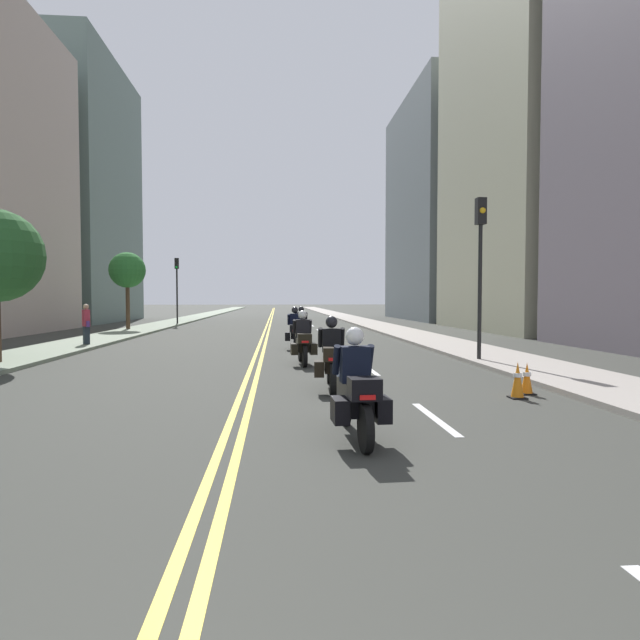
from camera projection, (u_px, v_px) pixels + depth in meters
ground_plane at (270, 320)px, 48.23m from camera, size 264.00×264.00×0.00m
sidewalk_left at (184, 320)px, 47.59m from camera, size 2.71×144.00×0.12m
sidewalk_right at (354, 319)px, 48.86m from camera, size 2.71×144.00×0.12m
centreline_yellow_inner at (269, 320)px, 48.22m from camera, size 0.12×132.00×0.01m
centreline_yellow_outer at (271, 320)px, 48.24m from camera, size 0.12×132.00×0.01m
lane_dashes_white at (323, 334)px, 29.57m from camera, size 0.14×56.40×0.01m
building_right_1 at (535, 93)px, 32.58m from camera, size 7.92×14.22×29.43m
building_left_2 at (69, 193)px, 44.64m from camera, size 8.52×14.93×21.86m
building_right_2 at (444, 210)px, 50.24m from camera, size 7.69×17.09×20.80m
motorcycle_0 at (356, 393)px, 7.32m from camera, size 0.78×2.15×1.57m
motorcycle_1 at (332, 360)px, 11.30m from camera, size 0.78×2.33×1.59m
motorcycle_2 at (303, 342)px, 15.70m from camera, size 0.78×2.12×1.62m
motorcycle_3 at (295, 332)px, 20.61m from camera, size 0.77×2.16×1.65m
motorcycle_4 at (301, 327)px, 24.40m from camera, size 0.78×2.14×1.61m
traffic_cone_0 at (527, 379)px, 10.83m from camera, size 0.30×0.30×0.65m
traffic_cone_1 at (518, 380)px, 10.38m from camera, size 0.31×0.31×0.73m
traffic_light_near at (480, 250)px, 16.04m from camera, size 0.28×0.38×5.02m
traffic_light_far at (177, 279)px, 39.36m from camera, size 0.28×0.38×5.00m
pedestrian_0 at (86, 325)px, 21.34m from camera, size 0.40×0.49×1.75m
street_tree_0 at (127, 271)px, 32.15m from camera, size 2.17×2.17×4.81m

